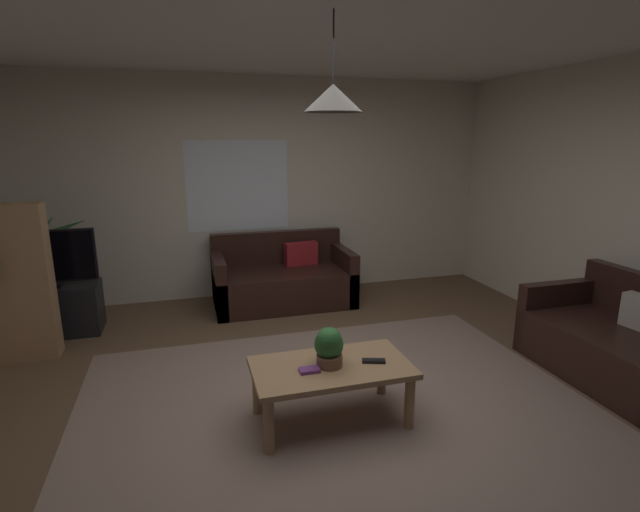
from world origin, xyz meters
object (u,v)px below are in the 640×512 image
(tv_stand, at_px, (53,310))
(potted_palm_corner, at_px, (37,269))
(tv, at_px, (45,258))
(couch_right_side, at_px, (621,347))
(potted_plant_on_table, at_px, (329,345))
(remote_on_table_0, at_px, (374,361))
(bookshelf_corner, at_px, (6,284))
(couch_under_window, at_px, (283,281))
(coffee_table, at_px, (331,374))
(pendant_lamp, at_px, (333,98))
(book_on_table_0, at_px, (309,370))

(tv_stand, height_order, potted_palm_corner, potted_palm_corner)
(tv, bearing_deg, couch_right_side, -26.03)
(potted_plant_on_table, bearing_deg, remote_on_table_0, -8.44)
(bookshelf_corner, bearing_deg, remote_on_table_0, -32.72)
(couch_under_window, height_order, tv, tv)
(coffee_table, bearing_deg, tv, 135.13)
(remote_on_table_0, xyz_separation_m, bookshelf_corner, (-2.71, 1.74, 0.27))
(couch_under_window, xyz_separation_m, potted_palm_corner, (-2.61, 0.14, 0.31))
(tv, bearing_deg, bookshelf_corner, -109.53)
(coffee_table, bearing_deg, bookshelf_corner, 144.92)
(couch_under_window, height_order, couch_right_side, same)
(bookshelf_corner, bearing_deg, coffee_table, -35.08)
(bookshelf_corner, height_order, pendant_lamp, pendant_lamp)
(coffee_table, bearing_deg, tv_stand, 134.85)
(coffee_table, relative_size, pendant_lamp, 1.91)
(remote_on_table_0, height_order, potted_palm_corner, potted_palm_corner)
(potted_palm_corner, relative_size, bookshelf_corner, 0.85)
(couch_right_side, relative_size, potted_palm_corner, 1.20)
(bookshelf_corner, xyz_separation_m, pendant_lamp, (2.42, -1.70, 1.46))
(coffee_table, height_order, book_on_table_0, book_on_table_0)
(book_on_table_0, height_order, potted_palm_corner, potted_palm_corner)
(couch_under_window, relative_size, book_on_table_0, 11.88)
(couch_under_window, xyz_separation_m, pendant_lamp, (-0.18, -2.51, 1.89))
(tv_stand, bearing_deg, potted_plant_on_table, -45.34)
(remote_on_table_0, bearing_deg, tv_stand, 66.20)
(potted_palm_corner, bearing_deg, bookshelf_corner, -89.35)
(coffee_table, height_order, potted_palm_corner, potted_palm_corner)
(tv_stand, bearing_deg, potted_palm_corner, 116.27)
(couch_under_window, height_order, book_on_table_0, couch_under_window)
(potted_plant_on_table, xyz_separation_m, tv, (-2.22, 2.22, 0.23))
(book_on_table_0, bearing_deg, potted_plant_on_table, 19.20)
(remote_on_table_0, bearing_deg, potted_palm_corner, 63.75)
(book_on_table_0, distance_m, potted_palm_corner, 3.52)
(bookshelf_corner, distance_m, pendant_lamp, 3.30)
(book_on_table_0, xyz_separation_m, pendant_lamp, (0.17, 0.05, 1.73))
(couch_right_side, xyz_separation_m, coffee_table, (-2.46, 0.07, 0.08))
(couch_right_side, relative_size, book_on_table_0, 10.49)
(tv_stand, distance_m, potted_palm_corner, 0.56)
(tv, relative_size, pendant_lamp, 1.64)
(potted_palm_corner, bearing_deg, tv, -64.91)
(potted_plant_on_table, relative_size, tv, 0.30)
(book_on_table_0, relative_size, potted_palm_corner, 0.11)
(tv_stand, distance_m, pendant_lamp, 3.70)
(couch_under_window, xyz_separation_m, remote_on_table_0, (0.11, -2.55, 0.16))
(tv_stand, bearing_deg, couch_right_side, -26.24)
(potted_palm_corner, bearing_deg, couch_under_window, -3.03)
(tv_stand, relative_size, pendant_lamp, 1.58)
(couch_right_side, distance_m, pendant_lamp, 3.11)
(tv, relative_size, bookshelf_corner, 0.67)
(remote_on_table_0, distance_m, tv, 3.42)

